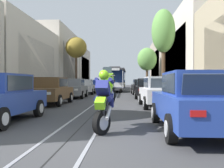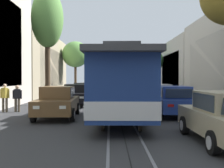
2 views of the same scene
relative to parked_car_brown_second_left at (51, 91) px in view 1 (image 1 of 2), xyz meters
The scene contains 21 objects.
ground_plane 13.91m from the parked_car_brown_second_left, 77.15° to the left, with size 160.00×160.00×0.00m, color #38383A.
trolley_track_rails 17.53m from the parked_car_brown_second_left, 79.84° to the left, with size 1.14×64.97×0.01m.
building_facade_left 20.55m from the parked_car_brown_second_left, 109.07° to the left, with size 5.08×56.67×9.48m.
building_facade_right 23.64m from the parked_car_brown_second_left, 56.36° to the left, with size 5.35×56.67×9.96m.
parked_car_brown_second_left is the anchor object (origin of this frame).
parked_car_grey_mid_left 5.79m from the parked_car_brown_second_left, 88.63° to the left, with size 2.12×4.41×1.58m.
parked_car_silver_fourth_left 12.03m from the parked_car_brown_second_left, 89.70° to the left, with size 2.14×4.42×1.58m.
parked_car_blue_fifth_left 17.39m from the parked_car_brown_second_left, 89.33° to the left, with size 2.05×4.38×1.58m.
parked_car_beige_sixth_left 23.63m from the parked_car_brown_second_left, 89.89° to the left, with size 2.02×4.37×1.58m.
parked_car_blue_near_right 9.78m from the parked_car_brown_second_left, 50.42° to the right, with size 2.00×4.36×1.58m.
parked_car_white_second_right 6.31m from the parked_car_brown_second_left, 11.27° to the right, with size 2.08×4.40×1.58m.
parked_car_black_mid_right 8.38m from the parked_car_brown_second_left, 42.97° to the left, with size 2.13×4.42×1.58m.
parked_car_black_fourth_right 13.28m from the parked_car_brown_second_left, 62.93° to the left, with size 2.10×4.40×1.58m.
parked_car_brown_fifth_right 19.08m from the parked_car_brown_second_left, 71.00° to the left, with size 2.10×4.40×1.58m.
street_tree_kerb_left_second 19.40m from the parked_car_brown_second_left, 96.91° to the left, with size 2.88×2.46×7.38m.
street_tree_kerb_right_second 14.97m from the parked_car_brown_second_left, 53.40° to the left, with size 2.39×2.44×8.77m.
street_tree_kerb_right_mid 28.78m from the parked_car_brown_second_left, 73.55° to the left, with size 3.25×2.62×7.08m.
cable_car_trolley 19.81m from the parked_car_brown_second_left, 81.03° to the left, with size 2.77×9.17×3.28m.
motorcycle_with_rider 8.48m from the parked_car_brown_second_left, 63.14° to the right, with size 0.54×1.87×1.74m.
pedestrian_on_left_pavement 18.03m from the parked_car_brown_second_left, 59.79° to the left, with size 0.55×0.27×1.59m.
pedestrian_on_right_pavement 18.52m from the parked_car_brown_second_left, 58.24° to the left, with size 0.55×0.37×1.67m.
Camera 1 is at (1.28, -4.81, 1.31)m, focal length 39.09 mm.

